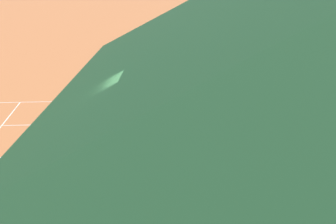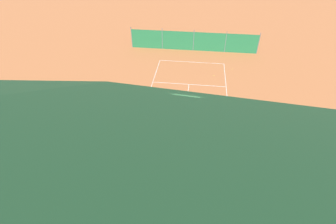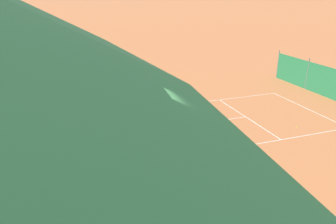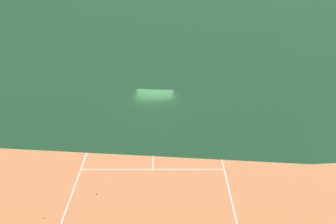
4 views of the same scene
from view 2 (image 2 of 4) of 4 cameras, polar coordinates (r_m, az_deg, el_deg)
name	(u,v)px [view 2 (image 2 of 4)]	position (r m, az deg, el deg)	size (l,w,h in m)	color
ground_plane	(185,120)	(24.25, 3.66, -1.82)	(600.00, 600.00, 0.00)	#BC6638
court_line_markings	(185,120)	(24.25, 3.66, -1.81)	(8.25, 23.85, 0.01)	white
tennis_net	(185,116)	(23.94, 3.70, -0.89)	(9.18, 0.08, 1.06)	#2D2D2D
windscreen_fence_near	(194,41)	(37.04, 5.58, 15.06)	(17.28, 0.08, 2.90)	#1E6038
player_far_service	(184,155)	(20.15, 3.43, -9.27)	(0.47, 1.00, 1.15)	#23284C
player_far_baseline	(194,181)	(18.62, 5.64, -14.64)	(0.73, 0.87, 1.17)	#23284C
player_near_service	(191,200)	(17.68, 4.94, -18.49)	(0.40, 1.06, 1.23)	black
tennis_ball_by_net_right	(105,207)	(18.62, -13.60, -19.39)	(0.07, 0.07, 0.07)	#CCE033
tennis_ball_far_corner	(213,175)	(19.93, 9.79, -13.43)	(0.07, 0.07, 0.07)	#CCE033
tennis_ball_by_net_left	(183,108)	(25.75, 3.36, 0.96)	(0.07, 0.07, 0.07)	#CCE033
tennis_ball_service_box	(227,105)	(26.74, 12.79, 1.53)	(0.07, 0.07, 0.07)	#CCE033
tennis_ball_mid_court	(232,69)	(33.37, 13.76, 9.08)	(0.07, 0.07, 0.07)	#CCE033
tennis_ball_alley_left	(214,75)	(31.51, 9.97, 7.84)	(0.07, 0.07, 0.07)	#CCE033
ball_hopper	(242,105)	(25.96, 15.82, 1.44)	(0.36, 0.36, 0.89)	#B7B7BC
courtside_bench	(121,104)	(25.93, -10.22, 1.79)	(0.36, 1.50, 0.84)	olive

